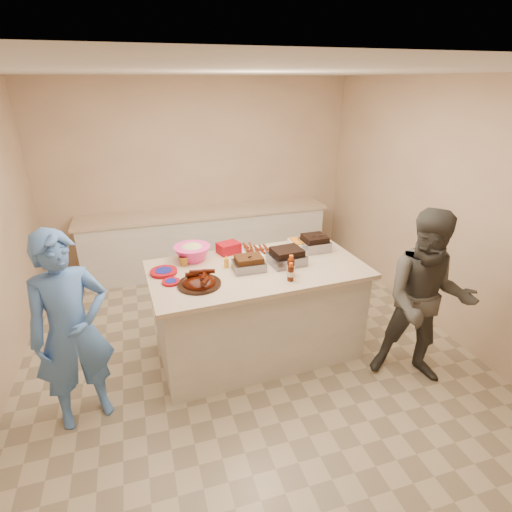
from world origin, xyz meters
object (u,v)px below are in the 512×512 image
object	(u,v)px
rib_platter	(199,285)
bbq_bottle_a	(290,280)
island	(257,350)
plastic_cup	(184,265)
guest_gray	(412,375)
bbq_bottle_b	(291,275)
guest_blue	(90,414)
coleslaw_bowl	(193,260)
roasting_pan	(314,250)
mustard_bottle	(227,267)

from	to	relation	value
rib_platter	bbq_bottle_a	xyz separation A→B (m)	(0.80, -0.16, 0.00)
island	plastic_cup	world-z (taller)	plastic_cup
guest_gray	bbq_bottle_a	bearing A→B (deg)	-172.11
rib_platter	plastic_cup	bearing A→B (deg)	98.84
bbq_bottle_b	island	bearing A→B (deg)	133.55
rib_platter	guest_blue	xyz separation A→B (m)	(-1.05, -0.22, -0.98)
coleslaw_bowl	guest_blue	size ratio (longest dim) A/B	0.22
island	plastic_cup	size ratio (longest dim) A/B	19.75
coleslaw_bowl	plastic_cup	world-z (taller)	coleslaw_bowl
rib_platter	bbq_bottle_a	size ratio (longest dim) A/B	2.24
island	guest_gray	distance (m)	1.56
coleslaw_bowl	guest_gray	distance (m)	2.44
roasting_pan	guest_gray	distance (m)	1.57
rib_platter	guest_blue	world-z (taller)	rib_platter
mustard_bottle	guest_blue	world-z (taller)	mustard_bottle
guest_blue	guest_gray	world-z (taller)	guest_gray
rib_platter	mustard_bottle	bearing A→B (deg)	41.91
plastic_cup	guest_blue	distance (m)	1.54
island	bbq_bottle_a	bearing A→B (deg)	-62.63
island	plastic_cup	distance (m)	1.21
rib_platter	plastic_cup	world-z (taller)	rib_platter
coleslaw_bowl	plastic_cup	distance (m)	0.15
island	guest_blue	size ratio (longest dim) A/B	1.23
rib_platter	guest_gray	bearing A→B (deg)	-17.83
coleslaw_bowl	roasting_pan	bearing A→B (deg)	-5.40
mustard_bottle	guest_blue	size ratio (longest dim) A/B	0.08
rib_platter	roasting_pan	world-z (taller)	rib_platter
island	bbq_bottle_b	distance (m)	1.04
coleslaw_bowl	guest_gray	xyz separation A→B (m)	(1.90, -1.18, -0.98)
bbq_bottle_a	plastic_cup	size ratio (longest dim) A/B	1.66
roasting_pan	guest_blue	distance (m)	2.63
mustard_bottle	guest_gray	world-z (taller)	mustard_bottle
roasting_pan	bbq_bottle_b	distance (m)	0.68
island	mustard_bottle	xyz separation A→B (m)	(-0.29, 0.09, 0.98)
rib_platter	guest_gray	size ratio (longest dim) A/B	0.23
island	roasting_pan	xyz separation A→B (m)	(0.71, 0.24, 0.98)
mustard_bottle	plastic_cup	world-z (taller)	mustard_bottle
bbq_bottle_b	rib_platter	bearing A→B (deg)	175.79
roasting_pan	bbq_bottle_a	distance (m)	0.78
rib_platter	roasting_pan	bearing A→B (deg)	18.38
roasting_pan	coleslaw_bowl	distance (m)	1.29
roasting_pan	guest_gray	xyz separation A→B (m)	(0.62, -1.06, -0.98)
guest_blue	guest_gray	distance (m)	3.00
mustard_bottle	guest_blue	bearing A→B (deg)	-159.74
coleslaw_bowl	bbq_bottle_a	distance (m)	1.05
bbq_bottle_a	roasting_pan	bearing A→B (deg)	49.38
mustard_bottle	plastic_cup	distance (m)	0.42
bbq_bottle_a	island	bearing A→B (deg)	120.22
guest_gray	rib_platter	bearing A→B (deg)	-167.52
rib_platter	mustard_bottle	distance (m)	0.42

